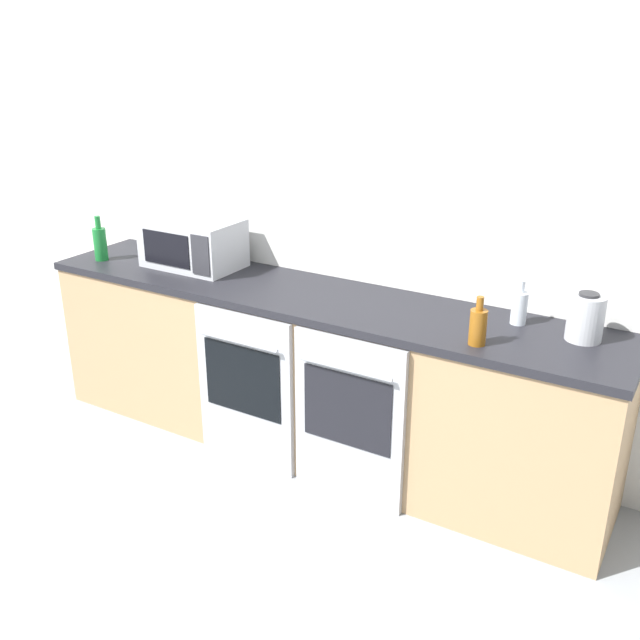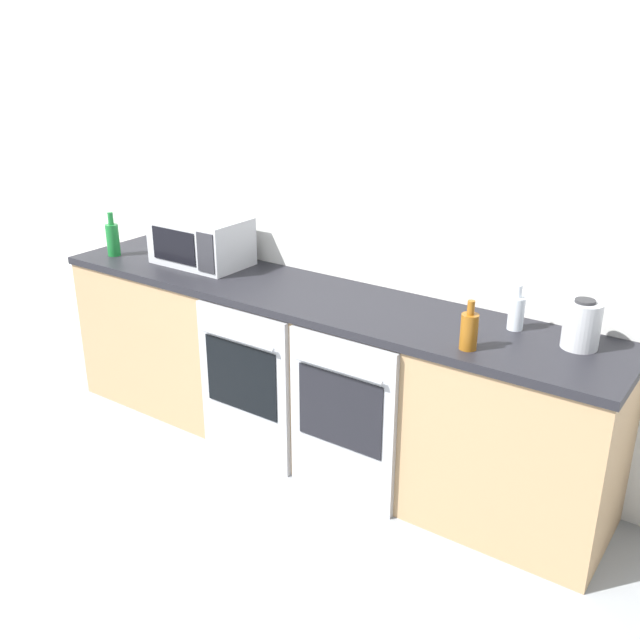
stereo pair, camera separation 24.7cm
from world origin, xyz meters
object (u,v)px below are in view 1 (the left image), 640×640
at_px(microwave, 193,243).
at_px(bottle_green, 100,243).
at_px(bottle_amber, 478,326).
at_px(oven_right, 348,420).
at_px(oven_left, 245,389).
at_px(kettle, 586,318).
at_px(bottle_clear, 519,307).

xyz_separation_m(microwave, bottle_green, (-0.54, -0.18, -0.03)).
bearing_deg(bottle_green, bottle_amber, -1.51).
relative_size(oven_right, microwave, 1.58).
bearing_deg(oven_left, oven_right, 0.00).
distance_m(oven_left, kettle, 1.67).
bearing_deg(oven_left, kettle, 15.11).
height_order(oven_right, bottle_green, bottle_green).
height_order(microwave, bottle_clear, microwave).
bearing_deg(bottle_clear, bottle_amber, -104.30).
bearing_deg(microwave, oven_left, -31.66).
distance_m(bottle_green, kettle, 2.67).
distance_m(microwave, kettle, 2.12).
height_order(oven_left, bottle_clear, bottle_clear).
height_order(microwave, bottle_amber, microwave).
relative_size(bottle_green, bottle_amber, 1.21).
xyz_separation_m(oven_left, bottle_green, (-1.14, 0.19, 0.56)).
bearing_deg(bottle_green, oven_right, -6.18).
bearing_deg(oven_left, bottle_clear, 20.17).
bearing_deg(bottle_amber, microwave, 172.08).
relative_size(oven_left, kettle, 3.97).
bearing_deg(kettle, bottle_green, -175.26).
height_order(bottle_amber, kettle, bottle_amber).
bearing_deg(oven_right, bottle_amber, 13.39).
bearing_deg(bottle_amber, oven_right, -166.61).
relative_size(microwave, bottle_amber, 2.49).
bearing_deg(bottle_clear, oven_left, -159.83).
bearing_deg(bottle_amber, kettle, 36.83).
height_order(oven_right, bottle_amber, bottle_amber).
bearing_deg(bottle_green, bottle_clear, 6.27).
height_order(bottle_clear, kettle, kettle).
distance_m(bottle_amber, bottle_clear, 0.33).
height_order(bottle_green, bottle_amber, bottle_green).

